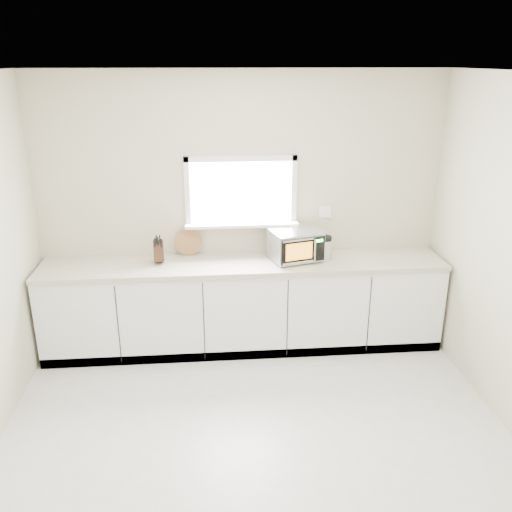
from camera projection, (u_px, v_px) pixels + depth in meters
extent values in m
plane|color=beige|center=(260.00, 458.00, 4.00)|extent=(4.00, 4.00, 0.00)
cube|color=#BBB094|center=(241.00, 211.00, 5.41)|extent=(4.00, 0.02, 2.70)
cube|color=white|center=(241.00, 191.00, 5.32)|extent=(1.00, 0.02, 0.60)
cube|color=white|center=(242.00, 224.00, 5.37)|extent=(1.12, 0.16, 0.03)
cube|color=white|center=(241.00, 159.00, 5.20)|extent=(1.10, 0.04, 0.05)
cube|color=white|center=(241.00, 224.00, 5.42)|extent=(1.10, 0.04, 0.05)
cube|color=white|center=(187.00, 193.00, 5.27)|extent=(0.05, 0.04, 0.70)
cube|color=white|center=(294.00, 191.00, 5.35)|extent=(0.05, 0.04, 0.70)
cube|color=white|center=(325.00, 212.00, 5.48)|extent=(0.12, 0.01, 0.12)
cube|color=white|center=(244.00, 306.00, 5.44)|extent=(3.92, 0.60, 0.88)
cube|color=beige|center=(244.00, 264.00, 5.27)|extent=(3.92, 0.64, 0.04)
cylinder|color=black|center=(282.00, 266.00, 5.14)|extent=(0.02, 0.02, 0.01)
cylinder|color=black|center=(271.00, 257.00, 5.38)|extent=(0.02, 0.02, 0.01)
cylinder|color=black|center=(319.00, 261.00, 5.27)|extent=(0.02, 0.02, 0.01)
cylinder|color=black|center=(307.00, 252.00, 5.51)|extent=(0.02, 0.02, 0.01)
cube|color=silver|center=(295.00, 245.00, 5.27)|extent=(0.54, 0.46, 0.28)
cube|color=black|center=(303.00, 251.00, 5.11)|extent=(0.43, 0.13, 0.24)
cube|color=#FFA126|center=(299.00, 251.00, 5.09)|extent=(0.26, 0.08, 0.17)
cylinder|color=silver|center=(315.00, 250.00, 5.13)|extent=(0.02, 0.02, 0.22)
cube|color=black|center=(318.00, 249.00, 5.16)|extent=(0.11, 0.04, 0.24)
cube|color=#19FF33|center=(319.00, 241.00, 5.13)|extent=(0.08, 0.02, 0.03)
cube|color=silver|center=(296.00, 231.00, 5.22)|extent=(0.54, 0.46, 0.01)
cube|color=#3E2116|center=(159.00, 250.00, 5.22)|extent=(0.11, 0.21, 0.24)
cube|color=black|center=(155.00, 242.00, 5.14)|extent=(0.02, 0.04, 0.09)
cube|color=black|center=(158.00, 241.00, 5.14)|extent=(0.02, 0.04, 0.09)
cube|color=black|center=(161.00, 243.00, 5.15)|extent=(0.02, 0.04, 0.09)
cube|color=black|center=(156.00, 240.00, 5.13)|extent=(0.02, 0.04, 0.09)
cube|color=black|center=(160.00, 239.00, 5.13)|extent=(0.02, 0.04, 0.09)
cylinder|color=#99603B|center=(188.00, 242.00, 5.41)|extent=(0.27, 0.06, 0.27)
cylinder|color=silver|center=(325.00, 249.00, 5.33)|extent=(0.16, 0.16, 0.19)
cylinder|color=black|center=(325.00, 238.00, 5.29)|extent=(0.15, 0.15, 0.04)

